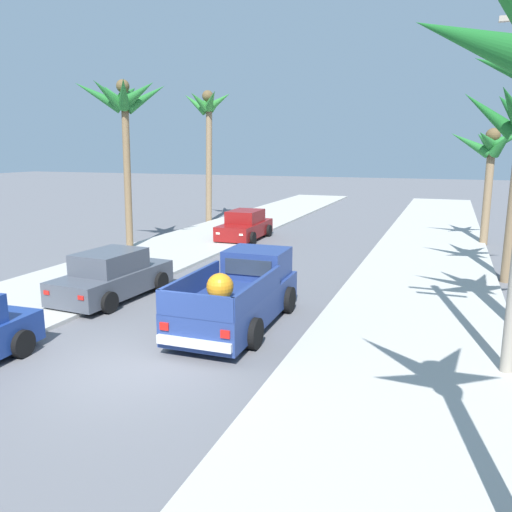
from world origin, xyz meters
TOP-DOWN VIEW (x-y plane):
  - ground_plane at (0.00, 0.00)m, footprint 160.00×160.00m
  - sidewalk_left at (-5.68, 12.00)m, footprint 4.99×60.00m
  - sidewalk_right at (5.68, 12.00)m, footprint 4.99×60.00m
  - curb_left at (-4.58, 12.00)m, footprint 0.16×60.00m
  - curb_right at (4.58, 12.00)m, footprint 0.16×60.00m
  - pickup_truck at (1.22, 3.56)m, footprint 2.29×5.25m
  - car_left_near at (-3.65, 15.89)m, footprint 2.10×4.29m
  - car_right_near at (-3.49, 4.30)m, footprint 2.20×4.33m
  - palm_tree_left_fore at (8.02, 18.83)m, footprint 3.54×3.33m
  - palm_tree_right_fore at (-7.67, 11.32)m, footprint 3.75×3.44m
  - palm_tree_left_mid at (-8.33, 21.32)m, footprint 3.36×3.60m

SIDE VIEW (x-z plane):
  - ground_plane at x=0.00m, z-range 0.00..0.00m
  - curb_left at x=-4.58m, z-range 0.00..0.10m
  - curb_right at x=4.58m, z-range 0.00..0.10m
  - sidewalk_left at x=-5.68m, z-range 0.00..0.12m
  - sidewalk_right at x=5.68m, z-range 0.00..0.12m
  - car_left_near at x=-3.65m, z-range -0.06..1.48m
  - car_right_near at x=-3.49m, z-range -0.06..1.48m
  - pickup_truck at x=1.22m, z-range -0.11..1.69m
  - palm_tree_left_fore at x=8.02m, z-range 1.79..7.50m
  - palm_tree_right_fore at x=-7.67m, z-range 2.66..10.46m
  - palm_tree_left_mid at x=-8.33m, z-range 2.56..10.89m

